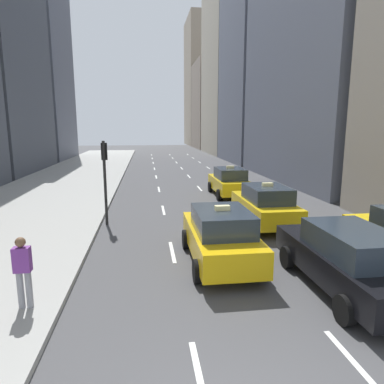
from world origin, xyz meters
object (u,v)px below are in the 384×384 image
(taxi_lead, at_px, (229,182))
(taxi_second, at_px, (220,236))
(sedan_black_near, at_px, (347,259))
(taxi_fourth, at_px, (265,205))
(pedestrian_near_curb, at_px, (23,269))
(traffic_light_pole, at_px, (105,169))

(taxi_lead, relative_size, taxi_second, 1.00)
(sedan_black_near, bearing_deg, taxi_lead, 90.00)
(taxi_fourth, distance_m, pedestrian_near_curb, 9.94)
(taxi_second, relative_size, sedan_black_near, 0.90)
(taxi_lead, bearing_deg, traffic_light_pole, -141.18)
(sedan_black_near, height_order, traffic_light_pole, traffic_light_pole)
(sedan_black_near, xyz_separation_m, pedestrian_near_curb, (-7.75, -0.08, 0.20))
(taxi_second, distance_m, traffic_light_pole, 6.49)
(taxi_lead, height_order, taxi_fourth, same)
(taxi_lead, bearing_deg, taxi_second, -105.15)
(taxi_fourth, bearing_deg, traffic_light_pole, 171.43)
(taxi_second, height_order, sedan_black_near, taxi_second)
(taxi_fourth, xyz_separation_m, pedestrian_near_curb, (-7.75, -6.21, 0.19))
(taxi_second, bearing_deg, pedestrian_near_curb, -154.97)
(taxi_second, xyz_separation_m, sedan_black_near, (2.80, -2.23, -0.01))
(taxi_second, height_order, taxi_fourth, same)
(sedan_black_near, bearing_deg, taxi_fourth, 90.00)
(taxi_lead, distance_m, traffic_light_pole, 8.80)
(taxi_lead, bearing_deg, sedan_black_near, -90.00)
(taxi_lead, height_order, taxi_second, same)
(traffic_light_pole, bearing_deg, pedestrian_near_curb, -97.90)
(taxi_lead, xyz_separation_m, pedestrian_near_curb, (-7.75, -12.66, 0.19))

